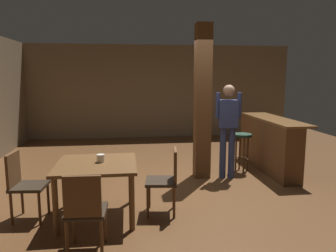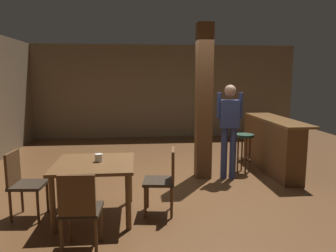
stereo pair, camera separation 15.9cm
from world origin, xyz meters
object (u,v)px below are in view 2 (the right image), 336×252
Objects in this scene: napkin_cup at (99,158)px; bar_stool_near at (244,143)px; bar_counter at (271,144)px; standing_person at (229,125)px; chair_west at (22,181)px; chair_east at (165,177)px; dining_table at (95,170)px; chair_south at (80,208)px.

bar_stool_near is (2.60, 1.76, -0.22)m from napkin_cup.
bar_counter is (3.17, 1.83, -0.27)m from napkin_cup.
bar_counter is (0.99, 0.44, -0.47)m from standing_person.
chair_west is 1.88m from chair_east.
chair_east is (0.93, 0.01, -0.13)m from dining_table.
chair_west is at bearing -156.39° from standing_person.
bar_stool_near is (2.69, 2.75, 0.07)m from chair_south.
bar_stool_near is (2.65, 1.80, -0.06)m from dining_table.
bar_counter reaches higher than chair_south.
napkin_cup is at bearing -147.50° from standing_person.
napkin_cup is (-0.88, 0.03, 0.29)m from chair_east.
bar_counter is at bearing 40.78° from chair_south.
standing_person is (2.28, 2.38, 0.50)m from chair_south.
chair_south is at bearing -47.47° from chair_west.
bar_counter reaches higher than dining_table.
napkin_cup is 3.67m from bar_counter.
napkin_cup is (0.10, 0.99, 0.29)m from chair_south.
bar_counter is at bearing 39.15° from chair_east.
chair_east is 0.93m from napkin_cup.
bar_stool_near is (-0.57, -0.07, 0.04)m from bar_counter.
chair_south reaches higher than napkin_cup.
chair_west is 1.00× the size of chair_south.
chair_east is (0.98, 0.95, 0.00)m from chair_south.
chair_south reaches higher than bar_stool_near.
chair_east is at bearing -140.85° from bar_counter.
bar_counter is 0.58m from bar_stool_near.
chair_east is 2.95m from bar_counter.
chair_west is at bearing 132.53° from chair_south.
napkin_cup is 0.05× the size of bar_counter.
bar_stool_near is (3.60, 1.76, 0.07)m from chair_west.
standing_person is (2.23, 1.43, 0.37)m from dining_table.
chair_west is at bearing -156.28° from bar_counter.
chair_south is at bearing -135.70° from chair_east.
napkin_cup is (1.00, 0.00, 0.29)m from chair_west.
chair_east is 0.41× the size of bar_counter.
napkin_cup is at bearing 37.62° from dining_table.
napkin_cup is (0.05, 0.04, 0.16)m from dining_table.
standing_person is (1.30, 1.42, 0.50)m from chair_east.
chair_east is at bearing 44.30° from chair_south.
bar_counter is at bearing 30.01° from napkin_cup.
dining_table is 0.96m from chair_south.
bar_stool_near is at bearing 45.57° from chair_south.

